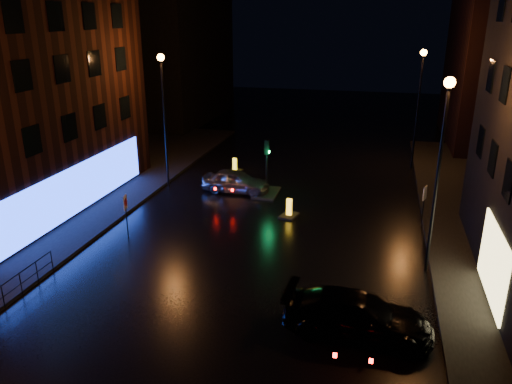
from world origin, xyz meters
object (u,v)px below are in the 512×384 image
(dark_sedan, at_px, (358,316))
(road_sign_left, at_px, (126,206))
(bollard_near, at_px, (289,213))
(silver_hatchback, at_px, (236,181))
(traffic_signal, at_px, (267,186))
(road_sign_right, at_px, (424,197))
(bollard_far, at_px, (235,169))

(dark_sedan, xyz_separation_m, road_sign_left, (-11.68, 5.45, 0.91))
(bollard_near, relative_size, road_sign_left, 0.61)
(silver_hatchback, relative_size, bollard_near, 3.12)
(traffic_signal, bearing_deg, road_sign_left, -124.06)
(road_sign_right, bearing_deg, road_sign_left, 39.34)
(traffic_signal, distance_m, silver_hatchback, 1.96)
(silver_hatchback, relative_size, road_sign_left, 1.91)
(silver_hatchback, bearing_deg, bollard_far, 18.26)
(bollard_near, height_order, road_sign_right, road_sign_right)
(dark_sedan, distance_m, road_sign_left, 12.92)
(silver_hatchback, xyz_separation_m, road_sign_left, (-3.40, -7.78, 0.94))
(silver_hatchback, relative_size, dark_sedan, 0.82)
(traffic_signal, xyz_separation_m, road_sign_right, (9.10, -2.85, 1.15))
(traffic_signal, bearing_deg, silver_hatchback, -176.41)
(dark_sedan, xyz_separation_m, road_sign_right, (2.76, 10.50, 0.91))
(bollard_far, relative_size, road_sign_left, 0.60)
(silver_hatchback, xyz_separation_m, dark_sedan, (8.28, -13.23, 0.03))
(bollard_near, relative_size, road_sign_right, 0.61)
(traffic_signal, bearing_deg, dark_sedan, -64.62)
(traffic_signal, xyz_separation_m, silver_hatchback, (-1.95, -0.12, 0.22))
(dark_sedan, height_order, bollard_near, dark_sedan)
(road_sign_left, bearing_deg, bollard_far, 66.61)
(traffic_signal, relative_size, silver_hatchback, 0.82)
(bollard_near, distance_m, road_sign_right, 7.21)
(traffic_signal, distance_m, dark_sedan, 14.78)
(road_sign_left, bearing_deg, dark_sedan, -38.38)
(silver_hatchback, distance_m, bollard_near, 5.12)
(bollard_near, xyz_separation_m, road_sign_left, (-7.39, -4.62, 1.43))
(road_sign_right, bearing_deg, bollard_near, 23.59)
(bollard_near, relative_size, bollard_far, 1.02)
(traffic_signal, relative_size, road_sign_right, 1.56)
(dark_sedan, relative_size, bollard_far, 3.91)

